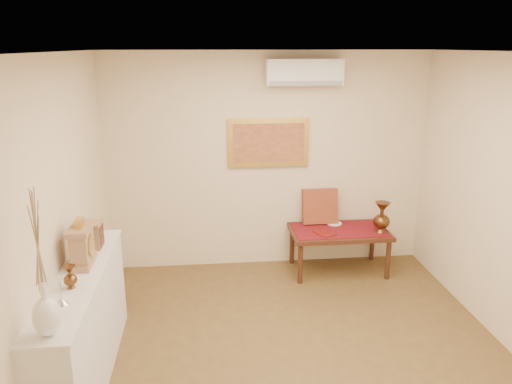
{
  "coord_description": "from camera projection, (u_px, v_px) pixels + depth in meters",
  "views": [
    {
      "loc": [
        -0.78,
        -3.78,
        2.75
      ],
      "look_at": [
        -0.27,
        1.15,
        1.29
      ],
      "focal_mm": 35.0,
      "sensor_mm": 36.0,
      "label": 1
    }
  ],
  "objects": [
    {
      "name": "display_ledge",
      "position": [
        84.0,
        329.0,
        4.14
      ],
      "size": [
        0.37,
        2.02,
        0.98
      ],
      "color": "silver",
      "rests_on": "floor"
    },
    {
      "name": "floor",
      "position": [
        299.0,
        365.0,
        4.46
      ],
      "size": [
        4.5,
        4.5,
        0.0
      ],
      "primitive_type": "plane",
      "color": "brown",
      "rests_on": "ground"
    },
    {
      "name": "ceiling",
      "position": [
        308.0,
        52.0,
        3.7
      ],
      "size": [
        4.5,
        4.5,
        0.0
      ],
      "primitive_type": "plane",
      "rotation": [
        3.14,
        0.0,
        0.0
      ],
      "color": "silver",
      "rests_on": "ground"
    },
    {
      "name": "table_cloth",
      "position": [
        339.0,
        230.0,
        6.18
      ],
      "size": [
        1.14,
        0.59,
        0.01
      ],
      "primitive_type": "cube",
      "color": "maroon",
      "rests_on": "low_table"
    },
    {
      "name": "brass_urn_tall",
      "position": [
        382.0,
        214.0,
        6.04
      ],
      "size": [
        0.2,
        0.2,
        0.46
      ],
      "primitive_type": null,
      "color": "brown",
      "rests_on": "table_cloth"
    },
    {
      "name": "white_vase",
      "position": [
        40.0,
        267.0,
        3.04
      ],
      "size": [
        0.18,
        0.18,
        0.95
      ],
      "primitive_type": null,
      "color": "white",
      "rests_on": "display_ledge"
    },
    {
      "name": "wall_back",
      "position": [
        268.0,
        162.0,
        6.23
      ],
      "size": [
        4.0,
        0.02,
        2.7
      ],
      "primitive_type": "cube",
      "color": "beige",
      "rests_on": "ground"
    },
    {
      "name": "wall_left",
      "position": [
        50.0,
        233.0,
        3.88
      ],
      "size": [
        0.02,
        4.5,
        2.7
      ],
      "primitive_type": "cube",
      "color": "beige",
      "rests_on": "ground"
    },
    {
      "name": "plate",
      "position": [
        334.0,
        223.0,
        6.37
      ],
      "size": [
        0.19,
        0.19,
        0.01
      ],
      "primitive_type": "cylinder",
      "color": "white",
      "rests_on": "table_cloth"
    },
    {
      "name": "ac_unit",
      "position": [
        304.0,
        72.0,
        5.83
      ],
      "size": [
        0.9,
        0.25,
        0.3
      ],
      "color": "white",
      "rests_on": "wall_back"
    },
    {
      "name": "wooden_chest",
      "position": [
        93.0,
        235.0,
        4.51
      ],
      "size": [
        0.16,
        0.21,
        0.24
      ],
      "color": "#A07952",
      "rests_on": "display_ledge"
    },
    {
      "name": "candlestick",
      "position": [
        60.0,
        291.0,
        3.52
      ],
      "size": [
        0.1,
        0.1,
        0.2
      ],
      "primitive_type": null,
      "color": "silver",
      "rests_on": "display_ledge"
    },
    {
      "name": "painting",
      "position": [
        269.0,
        143.0,
        6.13
      ],
      "size": [
        1.0,
        0.06,
        0.6
      ],
      "color": "gold",
      "rests_on": "wall_back"
    },
    {
      "name": "menu",
      "position": [
        324.0,
        233.0,
        6.04
      ],
      "size": [
        0.27,
        0.3,
        0.01
      ],
      "primitive_type": "cube",
      "rotation": [
        0.0,
        0.0,
        0.42
      ],
      "color": "#660E0D",
      "rests_on": "table_cloth"
    },
    {
      "name": "brass_urn_small",
      "position": [
        70.0,
        274.0,
        3.76
      ],
      "size": [
        0.1,
        0.1,
        0.23
      ],
      "primitive_type": null,
      "color": "brown",
      "rests_on": "display_ledge"
    },
    {
      "name": "cushion",
      "position": [
        320.0,
        206.0,
        6.35
      ],
      "size": [
        0.45,
        0.19,
        0.46
      ],
      "primitive_type": "cube",
      "rotation": [
        -0.21,
        0.0,
        0.0
      ],
      "color": "maroon",
      "rests_on": "table_cloth"
    },
    {
      "name": "low_table",
      "position": [
        339.0,
        235.0,
        6.2
      ],
      "size": [
        1.2,
        0.7,
        0.55
      ],
      "color": "#442114",
      "rests_on": "floor"
    },
    {
      "name": "mantel_clock",
      "position": [
        82.0,
        245.0,
        4.14
      ],
      "size": [
        0.17,
        0.36,
        0.41
      ],
      "color": "#A07952",
      "rests_on": "display_ledge"
    }
  ]
}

